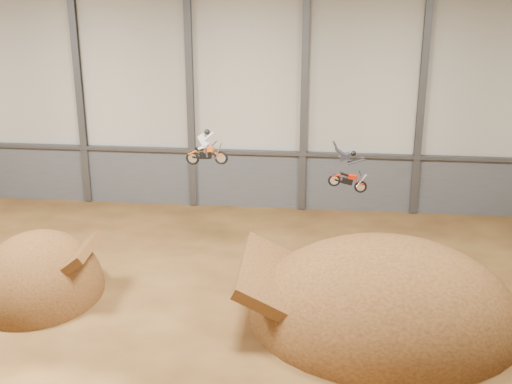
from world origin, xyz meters
TOP-DOWN VIEW (x-y plane):
  - floor at (0.00, 0.00)m, footprint 40.00×40.00m
  - back_wall at (0.00, 15.00)m, footprint 40.00×0.10m
  - lower_band_back at (0.00, 14.90)m, footprint 39.80×0.18m
  - steel_rail at (0.00, 14.75)m, footprint 39.80×0.35m
  - steel_column_1 at (-10.00, 14.80)m, footprint 0.40×0.36m
  - steel_column_2 at (-3.33, 14.80)m, footprint 0.40×0.36m
  - steel_column_3 at (3.33, 14.80)m, footprint 0.40×0.36m
  - steel_column_4 at (10.00, 14.80)m, footprint 0.40×0.36m
  - takeoff_ramp at (-8.54, 2.97)m, footprint 5.93×6.84m
  - landing_ramp at (7.42, 2.24)m, footprint 11.91×10.54m
  - fmx_rider_a at (-1.07, 6.89)m, footprint 2.39×1.15m
  - fmx_rider_b at (5.59, 4.70)m, footprint 2.85×0.89m

SIDE VIEW (x-z plane):
  - floor at x=0.00m, z-range 0.00..0.00m
  - takeoff_ramp at x=-8.54m, z-range -2.96..2.96m
  - landing_ramp at x=7.42m, z-range -3.44..3.44m
  - lower_band_back at x=0.00m, z-range 0.00..3.50m
  - steel_rail at x=0.00m, z-range 3.45..3.65m
  - fmx_rider_b at x=5.59m, z-range 4.87..7.43m
  - fmx_rider_a at x=-1.07m, z-range 5.27..7.38m
  - back_wall at x=0.00m, z-range 0.00..14.00m
  - steel_column_1 at x=-10.00m, z-range 0.05..13.95m
  - steel_column_2 at x=-3.33m, z-range 0.05..13.95m
  - steel_column_3 at x=3.33m, z-range 0.05..13.95m
  - steel_column_4 at x=10.00m, z-range 0.05..13.95m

